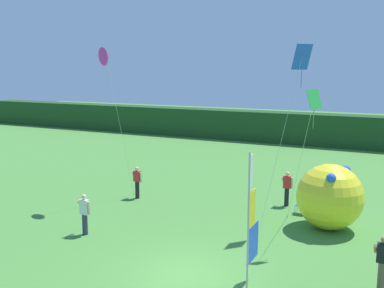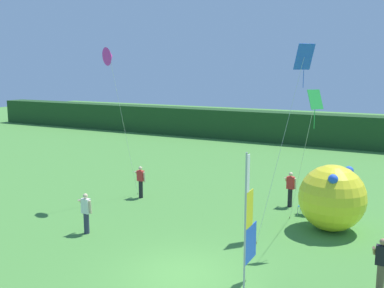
# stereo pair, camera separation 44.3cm
# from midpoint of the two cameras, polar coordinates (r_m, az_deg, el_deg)

# --- Properties ---
(ground_plane) EXTENTS (120.00, 120.00, 0.00)m
(ground_plane) POSITION_cam_midpoint_polar(r_m,az_deg,el_deg) (15.07, -1.78, -16.58)
(ground_plane) COLOR #478438
(distant_treeline) EXTENTS (80.00, 2.40, 2.78)m
(distant_treeline) POSITION_cam_midpoint_polar(r_m,az_deg,el_deg) (40.38, 16.84, 1.76)
(distant_treeline) COLOR #1E421E
(distant_treeline) RESTS_ON ground
(banner_flag) EXTENTS (0.06, 1.03, 4.30)m
(banner_flag) POSITION_cam_midpoint_polar(r_m,az_deg,el_deg) (13.63, 6.79, -10.14)
(banner_flag) COLOR #B7B7BC
(banner_flag) RESTS_ON ground
(person_near_banner) EXTENTS (0.55, 0.48, 1.74)m
(person_near_banner) POSITION_cam_midpoint_polar(r_m,az_deg,el_deg) (22.07, 11.69, -5.58)
(person_near_banner) COLOR black
(person_near_banner) RESTS_ON ground
(person_mid_field) EXTENTS (0.55, 0.48, 1.75)m
(person_mid_field) POSITION_cam_midpoint_polar(r_m,az_deg,el_deg) (14.73, 22.72, -14.00)
(person_mid_field) COLOR brown
(person_mid_field) RESTS_ON ground
(person_far_left) EXTENTS (0.55, 0.48, 1.70)m
(person_far_left) POSITION_cam_midpoint_polar(r_m,az_deg,el_deg) (18.58, -14.47, -8.70)
(person_far_left) COLOR #2D334C
(person_far_left) RESTS_ON ground
(person_far_right) EXTENTS (0.55, 0.48, 1.69)m
(person_far_right) POSITION_cam_midpoint_polar(r_m,az_deg,el_deg) (23.10, -7.69, -4.86)
(person_far_right) COLOR black
(person_far_right) RESTS_ON ground
(inflatable_balloon) EXTENTS (2.78, 2.78, 2.78)m
(inflatable_balloon) POSITION_cam_midpoint_polar(r_m,az_deg,el_deg) (19.33, 16.85, -6.56)
(inflatable_balloon) COLOR yellow
(inflatable_balloon) RESTS_ON ground
(folding_chair) EXTENTS (0.51, 0.51, 0.89)m
(folding_chair) POSITION_cam_midpoint_polar(r_m,az_deg,el_deg) (21.24, 13.52, -7.44)
(folding_chair) COLOR #BCBCC1
(folding_chair) RESTS_ON ground
(kite_green_diamond_0) EXTENTS (1.80, 3.15, 5.95)m
(kite_green_diamond_0) POSITION_cam_midpoint_polar(r_m,az_deg,el_deg) (16.73, 14.66, 4.50)
(kite_green_diamond_0) COLOR brown
(kite_green_diamond_0) RESTS_ON ground
(kite_blue_diamond_1) EXTENTS (1.34, 2.97, 7.68)m
(kite_blue_diamond_1) POSITION_cam_midpoint_polar(r_m,az_deg,el_deg) (18.42, 13.26, 10.15)
(kite_blue_diamond_1) COLOR brown
(kite_blue_diamond_1) RESTS_ON ground
(kite_magenta_delta_2) EXTENTS (0.98, 2.07, 7.75)m
(kite_magenta_delta_2) POSITION_cam_midpoint_polar(r_m,az_deg,el_deg) (21.86, -11.70, 11.08)
(kite_magenta_delta_2) COLOR brown
(kite_magenta_delta_2) RESTS_ON ground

